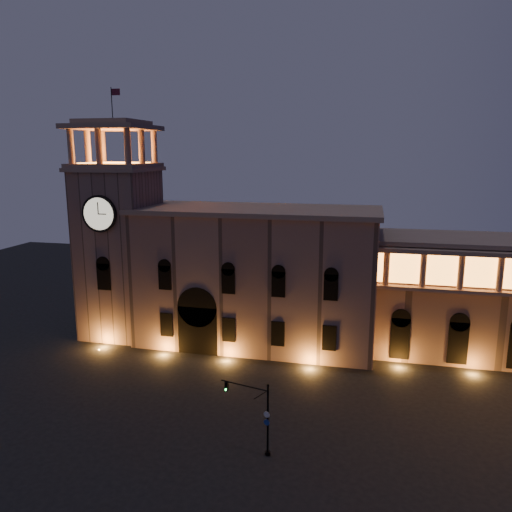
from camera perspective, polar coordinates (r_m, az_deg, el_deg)
name	(u,v)px	position (r m, az deg, el deg)	size (l,w,h in m)	color
ground	(223,431)	(47.26, -3.81, -19.33)	(160.00, 160.00, 0.00)	black
government_building	(256,276)	(64.14, -0.04, -2.33)	(30.80, 12.80, 17.60)	#89675A
clock_tower	(120,243)	(68.95, -15.31, 1.42)	(9.80, 9.80, 32.40)	#89675A
traffic_light	(259,416)	(42.73, 0.37, -17.78)	(4.48, 1.34, 6.30)	black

